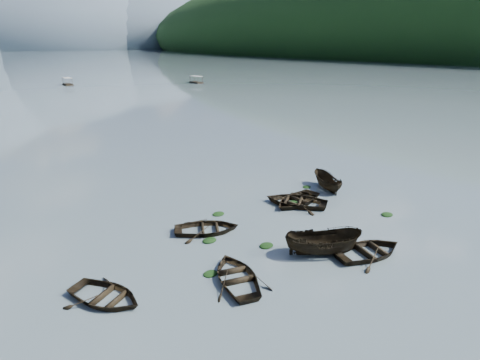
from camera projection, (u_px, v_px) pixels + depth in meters
ground_plane at (358, 268)px, 22.34m from camera, size 2400.00×2400.00×0.00m
right_hill_far at (451, 54)px, 442.93m from camera, size 520.00×1200.00×190.00m
haze_mtn_c at (45, 49)px, 782.66m from camera, size 520.00×520.00×260.00m
haze_mtn_d at (129, 48)px, 881.90m from camera, size 520.00×520.00×220.00m
rowboat_0 at (106, 300)px, 19.54m from camera, size 4.77×5.23×0.89m
rowboat_1 at (237, 280)px, 21.15m from camera, size 4.37×5.23×0.93m
rowboat_2 at (322, 254)px, 23.81m from camera, size 5.07×4.17×1.88m
rowboat_3 at (296, 204)px, 31.04m from camera, size 5.87×6.22×1.05m
rowboat_4 at (369, 255)px, 23.68m from camera, size 5.32×4.32×0.97m
rowboat_6 at (207, 232)px, 26.56m from camera, size 5.54×4.99×0.94m
rowboat_7 at (296, 203)px, 31.27m from camera, size 5.34×4.22×1.00m
rowboat_8 at (326, 189)px, 34.37m from camera, size 2.84×4.38×1.58m
weed_clump_0 at (266, 246)px, 24.68m from camera, size 0.98×0.80×0.21m
weed_clump_1 at (210, 241)px, 25.31m from camera, size 0.99×0.79×0.22m
weed_clump_2 at (304, 249)px, 24.31m from camera, size 1.29×1.03×0.28m
weed_clump_3 at (307, 187)px, 34.70m from camera, size 0.81×0.68×0.18m
weed_clump_4 at (387, 215)px, 29.13m from camera, size 1.00×0.79×0.21m
weed_clump_5 at (210, 274)px, 21.70m from camera, size 0.88×0.71×0.19m
weed_clump_6 at (218, 214)px, 29.23m from camera, size 0.98×0.82×0.20m
weed_clump_7 at (292, 204)px, 31.14m from camera, size 1.13×0.91×0.25m
pontoon_centre at (68, 85)px, 117.88m from camera, size 2.41×5.55×2.11m
pontoon_right at (196, 83)px, 123.87m from camera, size 2.47×5.55×2.10m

